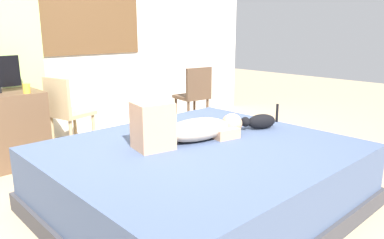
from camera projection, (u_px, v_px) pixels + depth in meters
name	position (u px, v px, depth m)	size (l,w,h in m)	color
ground_plane	(184.00, 208.00, 2.83)	(16.00, 16.00, 0.00)	tan
back_wall_with_window	(47.00, 18.00, 4.13)	(6.40, 0.14, 2.90)	silver
bed	(200.00, 178.00, 2.79)	(2.17, 1.92, 0.50)	#38383D
person_lying	(186.00, 128.00, 2.80)	(0.94, 0.42, 0.34)	#CCB299
cat	(260.00, 121.00, 3.18)	(0.33, 0.21, 0.21)	black
cup	(27.00, 88.00, 3.53)	(0.07, 0.07, 0.09)	gold
chair_by_desk	(66.00, 110.00, 3.87)	(0.46, 0.46, 0.86)	tan
chair_spare	(195.00, 94.00, 4.83)	(0.43, 0.43, 0.86)	#4C3828
curtain_left	(19.00, 31.00, 3.84)	(0.44, 0.06, 2.64)	#ADCC75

